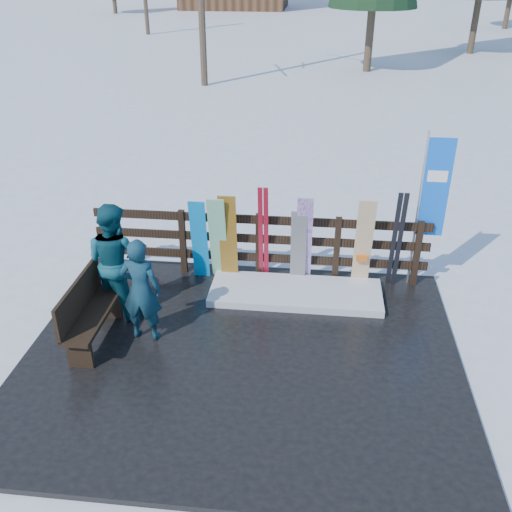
# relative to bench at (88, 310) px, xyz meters

# --- Properties ---
(ground) EXTENTS (700.00, 700.00, 0.00)m
(ground) POSITION_rel_bench_xyz_m (2.18, -0.10, -0.60)
(ground) COLOR white
(ground) RESTS_ON ground
(deck) EXTENTS (6.00, 5.00, 0.08)m
(deck) POSITION_rel_bench_xyz_m (2.18, -0.10, -0.56)
(deck) COLOR black
(deck) RESTS_ON ground
(fence) EXTENTS (5.60, 0.10, 1.15)m
(fence) POSITION_rel_bench_xyz_m (2.18, 2.10, 0.14)
(fence) COLOR black
(fence) RESTS_ON deck
(snow_patch) EXTENTS (2.75, 1.00, 0.12)m
(snow_patch) POSITION_rel_bench_xyz_m (2.84, 1.50, -0.46)
(snow_patch) COLOR white
(snow_patch) RESTS_ON deck
(bench) EXTENTS (0.41, 1.50, 0.97)m
(bench) POSITION_rel_bench_xyz_m (0.00, 0.00, 0.00)
(bench) COLOR black
(bench) RESTS_ON deck
(snowboard_0) EXTENTS (0.27, 0.24, 1.46)m
(snowboard_0) POSITION_rel_bench_xyz_m (1.21, 1.88, 0.22)
(snowboard_0) COLOR #0886D6
(snowboard_0) RESTS_ON deck
(snowboard_1) EXTENTS (0.28, 0.36, 1.54)m
(snowboard_1) POSITION_rel_bench_xyz_m (1.53, 1.88, 0.25)
(snowboard_1) COLOR white
(snowboard_1) RESTS_ON deck
(snowboard_2) EXTENTS (0.29, 0.20, 1.57)m
(snowboard_2) POSITION_rel_bench_xyz_m (1.70, 1.88, 0.27)
(snowboard_2) COLOR #FFA019
(snowboard_2) RESTS_ON deck
(snowboard_3) EXTENTS (0.25, 0.39, 1.63)m
(snowboard_3) POSITION_rel_bench_xyz_m (2.93, 1.88, 0.30)
(snowboard_3) COLOR white
(snowboard_3) RESTS_ON deck
(snowboard_4) EXTENTS (0.25, 0.27, 1.37)m
(snowboard_4) POSITION_rel_bench_xyz_m (2.85, 1.88, 0.17)
(snowboard_4) COLOR black
(snowboard_4) RESTS_ON deck
(snowboard_5) EXTENTS (0.28, 0.31, 1.62)m
(snowboard_5) POSITION_rel_bench_xyz_m (3.88, 1.88, 0.29)
(snowboard_5) COLOR silver
(snowboard_5) RESTS_ON deck
(ski_pair_a) EXTENTS (0.16, 0.29, 1.73)m
(ski_pair_a) POSITION_rel_bench_xyz_m (2.27, 1.95, 0.35)
(ski_pair_a) COLOR maroon
(ski_pair_a) RESTS_ON deck
(ski_pair_b) EXTENTS (0.17, 0.27, 1.73)m
(ski_pair_b) POSITION_rel_bench_xyz_m (4.40, 1.95, 0.35)
(ski_pair_b) COLOR black
(ski_pair_b) RESTS_ON deck
(rental_flag) EXTENTS (0.45, 0.04, 2.60)m
(rental_flag) POSITION_rel_bench_xyz_m (4.87, 2.15, 1.09)
(rental_flag) COLOR silver
(rental_flag) RESTS_ON deck
(person_front) EXTENTS (0.59, 0.40, 1.57)m
(person_front) POSITION_rel_bench_xyz_m (0.74, 0.16, 0.27)
(person_front) COLOR #174E57
(person_front) RESTS_ON deck
(person_back) EXTENTS (1.05, 0.94, 1.79)m
(person_back) POSITION_rel_bench_xyz_m (0.16, 0.78, 0.38)
(person_back) COLOR #114959
(person_back) RESTS_ON deck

